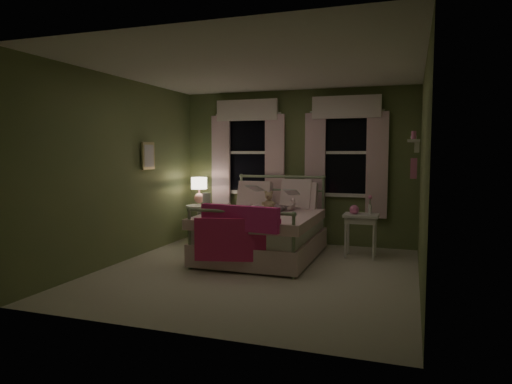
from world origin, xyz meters
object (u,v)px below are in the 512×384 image
at_px(bed, 264,232).
at_px(child_right, 289,192).
at_px(nightstand_left, 199,219).
at_px(teddy_bear, 269,202).
at_px(nightstand_right, 361,221).
at_px(child_left, 255,189).
at_px(table_lamp, 199,188).

bearing_deg(bed, child_right, 57.61).
bearing_deg(bed, nightstand_left, 154.11).
xyz_separation_m(child_right, nightstand_left, (-1.65, 0.24, -0.53)).
xyz_separation_m(teddy_bear, nightstand_right, (1.37, 0.16, -0.24)).
bearing_deg(nightstand_left, child_right, -8.14).
xyz_separation_m(child_right, nightstand_right, (1.09, -0.00, -0.40)).
distance_m(child_left, teddy_bear, 0.37).
height_order(bed, teddy_bear, bed).
height_order(child_right, nightstand_left, child_right).
bearing_deg(teddy_bear, bed, -88.85).
bearing_deg(nightstand_left, teddy_bear, -16.04).
bearing_deg(teddy_bear, child_left, 150.50).
relative_size(child_left, nightstand_left, 1.24).
bearing_deg(bed, table_lamp, 154.11).
relative_size(table_lamp, nightstand_right, 0.70).
bearing_deg(nightstand_right, nightstand_left, 175.05).
xyz_separation_m(bed, child_right, (0.27, 0.43, 0.57)).
bearing_deg(child_right, teddy_bear, 50.98).
bearing_deg(child_left, table_lamp, -14.65).
bearing_deg(nightstand_left, child_left, -12.20).
bearing_deg(nightstand_right, bed, -162.47).
bearing_deg(child_right, nightstand_left, 13.34).
height_order(child_right, nightstand_right, child_right).
relative_size(child_left, nightstand_right, 1.26).
distance_m(bed, child_left, 0.79).
xyz_separation_m(teddy_bear, table_lamp, (-1.37, 0.39, 0.16)).
height_order(teddy_bear, table_lamp, table_lamp).
relative_size(bed, table_lamp, 4.55).
distance_m(child_right, nightstand_right, 1.16).
bearing_deg(child_left, bed, 120.97).
height_order(teddy_bear, nightstand_right, teddy_bear).
xyz_separation_m(table_lamp, nightstand_right, (2.74, -0.24, -0.40)).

